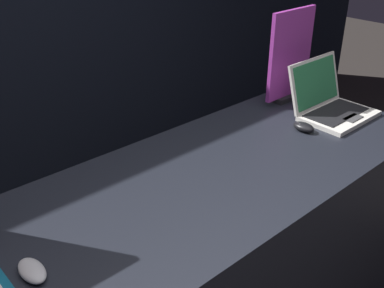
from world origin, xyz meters
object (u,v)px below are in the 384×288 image
at_px(mouse_front, 32,271).
at_px(mouse_back, 304,127).
at_px(laptop_back, 330,103).
at_px(promo_stand_back, 290,58).

distance_m(mouse_front, mouse_back, 1.22).
relative_size(mouse_front, mouse_back, 1.13).
bearing_deg(mouse_front, laptop_back, 2.48).
distance_m(mouse_front, promo_stand_back, 1.50).
bearing_deg(mouse_back, promo_stand_back, 49.57).
relative_size(laptop_back, mouse_back, 3.43).
height_order(laptop_back, mouse_back, laptop_back).
bearing_deg(promo_stand_back, mouse_back, -130.43).
bearing_deg(laptop_back, mouse_front, -177.52).
distance_m(laptop_back, mouse_back, 0.23).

